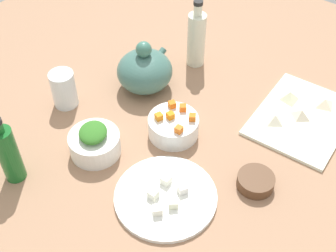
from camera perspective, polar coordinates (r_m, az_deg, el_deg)
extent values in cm
cube|color=#9E7457|center=(126.40, 0.00, -2.06)|extent=(190.00, 190.00, 3.00)
cube|color=white|center=(135.82, 16.45, 0.99)|extent=(32.33, 25.80, 1.00)
cylinder|color=white|center=(112.27, -0.30, -8.88)|extent=(25.28, 25.28, 1.20)
cylinder|color=white|center=(121.47, -9.16, -2.24)|extent=(13.57, 13.57, 6.01)
cylinder|color=white|center=(124.45, 0.76, -0.08)|extent=(13.88, 13.88, 5.78)
cylinder|color=brown|center=(115.90, 10.94, -6.83)|extent=(9.36, 9.36, 3.19)
ellipsoid|color=#406C62|center=(137.41, -2.94, 6.90)|extent=(16.83, 16.67, 12.15)
sphere|color=#3B7160|center=(132.57, -3.07, 9.57)|extent=(4.71, 4.71, 4.71)
cylinder|color=#406C62|center=(140.82, -1.10, 8.84)|extent=(5.38, 2.00, 3.93)
cylinder|color=#1B6226|center=(117.22, -19.36, -3.42)|extent=(5.25, 5.25, 16.38)
cylinder|color=silver|center=(145.49, 3.57, 10.74)|extent=(5.75, 5.75, 17.77)
cylinder|color=silver|center=(139.64, 3.78, 14.34)|extent=(2.59, 2.59, 3.62)
cylinder|color=black|center=(138.40, 3.83, 15.19)|extent=(2.87, 2.87, 1.20)
cylinder|color=white|center=(135.14, -12.95, 4.55)|extent=(7.20, 7.20, 11.16)
cube|color=orange|center=(124.42, 1.83, 2.33)|extent=(2.54, 2.54, 1.80)
cube|color=orange|center=(122.11, 0.30, 1.32)|extent=(2.31, 2.31, 1.80)
cube|color=orange|center=(121.79, 3.07, 1.10)|extent=(2.48, 2.48, 1.80)
cube|color=orange|center=(125.27, 0.51, 2.72)|extent=(2.45, 2.45, 1.80)
cube|color=orange|center=(118.49, 1.37, -0.43)|extent=(1.90, 1.90, 1.80)
cube|color=orange|center=(121.90, -1.12, 1.22)|extent=(2.32, 2.32, 1.80)
ellipsoid|color=#337225|center=(118.27, -9.41, -0.81)|extent=(11.16, 10.99, 2.81)
cube|color=silver|center=(110.69, -1.86, -8.55)|extent=(2.24, 2.24, 2.20)
cube|color=white|center=(108.08, -1.32, -10.50)|extent=(3.11, 3.11, 2.20)
cube|color=white|center=(111.64, 1.86, -7.88)|extent=(3.01, 3.01, 2.20)
cube|color=white|center=(113.16, -0.26, -6.81)|extent=(2.25, 2.25, 2.20)
cube|color=#EEF0CC|center=(109.13, 0.68, -9.67)|extent=(3.10, 3.10, 2.20)
pyramid|color=beige|center=(140.37, 19.07, 2.84)|extent=(6.58, 6.62, 2.20)
pyramid|color=beige|center=(131.17, 13.29, 0.93)|extent=(5.36, 5.23, 2.40)
pyramid|color=beige|center=(134.26, 16.37, 1.50)|extent=(3.90, 4.57, 2.72)
pyramid|color=beige|center=(138.99, 15.05, 3.69)|extent=(6.78, 6.72, 2.90)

